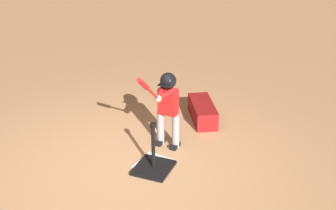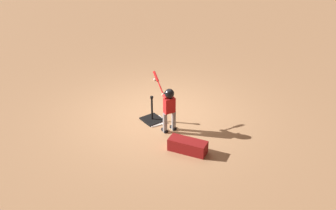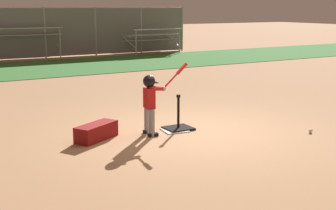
{
  "view_description": "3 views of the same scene",
  "coord_description": "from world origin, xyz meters",
  "px_view_note": "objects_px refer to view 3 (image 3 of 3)",
  "views": [
    {
      "loc": [
        4.49,
        2.39,
        3.31
      ],
      "look_at": [
        -0.78,
        0.26,
        0.65
      ],
      "focal_mm": 50.0,
      "sensor_mm": 36.0,
      "label": 1
    },
    {
      "loc": [
        -7.28,
        5.0,
        4.88
      ],
      "look_at": [
        -0.81,
        0.28,
        0.69
      ],
      "focal_mm": 42.0,
      "sensor_mm": 36.0,
      "label": 2
    },
    {
      "loc": [
        -4.63,
        -6.96,
        2.28
      ],
      "look_at": [
        -0.57,
        0.01,
        0.57
      ],
      "focal_mm": 50.0,
      "sensor_mm": 36.0,
      "label": 3
    }
  ],
  "objects_px": {
    "batting_tee": "(178,126)",
    "batter_child": "(151,97)",
    "equipment_bag": "(96,132)",
    "bleachers_left_center": "(147,40)",
    "bleachers_center": "(22,43)",
    "baseball": "(310,131)"
  },
  "relations": [
    {
      "from": "batter_child",
      "to": "bleachers_center",
      "type": "relative_size",
      "value": 0.39
    },
    {
      "from": "batting_tee",
      "to": "bleachers_center",
      "type": "height_order",
      "value": "bleachers_center"
    },
    {
      "from": "batting_tee",
      "to": "batter_child",
      "type": "bearing_deg",
      "value": -174.24
    },
    {
      "from": "batting_tee",
      "to": "batter_child",
      "type": "height_order",
      "value": "batter_child"
    },
    {
      "from": "batting_tee",
      "to": "equipment_bag",
      "type": "height_order",
      "value": "batting_tee"
    },
    {
      "from": "batter_child",
      "to": "bleachers_left_center",
      "type": "height_order",
      "value": "batter_child"
    },
    {
      "from": "batter_child",
      "to": "equipment_bag",
      "type": "distance_m",
      "value": 1.14
    },
    {
      "from": "baseball",
      "to": "bleachers_center",
      "type": "height_order",
      "value": "bleachers_center"
    },
    {
      "from": "bleachers_left_center",
      "to": "equipment_bag",
      "type": "distance_m",
      "value": 15.63
    },
    {
      "from": "baseball",
      "to": "equipment_bag",
      "type": "relative_size",
      "value": 0.09
    },
    {
      "from": "batter_child",
      "to": "baseball",
      "type": "relative_size",
      "value": 17.26
    },
    {
      "from": "batting_tee",
      "to": "batter_child",
      "type": "xyz_separation_m",
      "value": [
        -0.61,
        -0.06,
        0.62
      ]
    },
    {
      "from": "batting_tee",
      "to": "equipment_bag",
      "type": "distance_m",
      "value": 1.59
    },
    {
      "from": "batter_child",
      "to": "bleachers_left_center",
      "type": "distance_m",
      "value": 15.32
    },
    {
      "from": "batting_tee",
      "to": "bleachers_center",
      "type": "distance_m",
      "value": 14.21
    },
    {
      "from": "batting_tee",
      "to": "baseball",
      "type": "bearing_deg",
      "value": -35.83
    },
    {
      "from": "batter_child",
      "to": "equipment_bag",
      "type": "bearing_deg",
      "value": 168.39
    },
    {
      "from": "batter_child",
      "to": "equipment_bag",
      "type": "height_order",
      "value": "batter_child"
    },
    {
      "from": "bleachers_center",
      "to": "bleachers_left_center",
      "type": "height_order",
      "value": "bleachers_center"
    },
    {
      "from": "baseball",
      "to": "equipment_bag",
      "type": "bearing_deg",
      "value": 156.28
    },
    {
      "from": "bleachers_center",
      "to": "equipment_bag",
      "type": "xyz_separation_m",
      "value": [
        -2.06,
        -14.05,
        -0.54
      ]
    },
    {
      "from": "batting_tee",
      "to": "baseball",
      "type": "relative_size",
      "value": 9.0
    }
  ]
}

